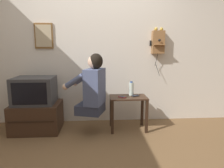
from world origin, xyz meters
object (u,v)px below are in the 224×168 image
wall_phone_antique (158,42)px  water_bottle (131,89)px  cell_phone_held (122,97)px  person (93,87)px  framed_picture (44,36)px  cell_phone_spare (135,96)px  television (35,90)px

wall_phone_antique → water_bottle: size_ratio=3.57×
cell_phone_held → person: bearing=150.5°
person → framed_picture: 1.20m
wall_phone_antique → cell_phone_spare: wall_phone_antique is taller
wall_phone_antique → cell_phone_held: size_ratio=5.89×
cell_phone_held → wall_phone_antique: bearing=-3.5°
television → cell_phone_spare: 1.53m
television → wall_phone_antique: bearing=8.8°
cell_phone_held → cell_phone_spare: 0.22m
person → cell_phone_spare: (0.65, 0.12, -0.17)m
person → cell_phone_held: (0.44, 0.05, -0.17)m
cell_phone_held → cell_phone_spare: same height
person → television: bearing=96.9°
framed_picture → cell_phone_spare: size_ratio=2.95×
wall_phone_antique → framed_picture: 1.87m
wall_phone_antique → cell_phone_held: 1.13m
person → water_bottle: person is taller
framed_picture → cell_phone_spare: framed_picture is taller
wall_phone_antique → framed_picture: size_ratio=1.97×
framed_picture → water_bottle: (1.38, -0.33, -0.82)m
framed_picture → cell_phone_held: size_ratio=2.99×
television → cell_phone_spare: (1.53, -0.04, -0.10)m
wall_phone_antique → person: bearing=-156.7°
cell_phone_spare → wall_phone_antique: bearing=105.2°
television → wall_phone_antique: size_ratio=0.73×
television → framed_picture: bearing=75.6°
cell_phone_held → water_bottle: water_bottle is taller
framed_picture → water_bottle: framed_picture is taller
television → wall_phone_antique: 2.11m
framed_picture → cell_phone_spare: 1.75m
television → water_bottle: 1.47m
person → wall_phone_antique: 1.34m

